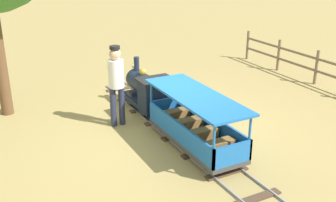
% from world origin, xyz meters
% --- Properties ---
extents(ground_plane, '(60.00, 60.00, 0.00)m').
position_xyz_m(ground_plane, '(0.00, 0.00, 0.00)').
color(ground_plane, '#A38C51').
extents(track, '(0.76, 6.05, 0.04)m').
position_xyz_m(track, '(0.00, 0.04, 0.02)').
color(track, gray).
rests_on(track, ground_plane).
extents(locomotive, '(0.72, 1.45, 1.04)m').
position_xyz_m(locomotive, '(0.00, 1.07, 0.48)').
color(locomotive, '#192338').
rests_on(locomotive, ground_plane).
extents(passenger_car, '(0.82, 2.35, 0.97)m').
position_xyz_m(passenger_car, '(0.00, -0.86, 0.42)').
color(passenger_car, '#3F3F3F').
rests_on(passenger_car, ground_plane).
extents(conductor_person, '(0.30, 0.30, 1.62)m').
position_xyz_m(conductor_person, '(-0.84, 0.70, 0.96)').
color(conductor_person, '#282D47').
rests_on(conductor_person, ground_plane).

